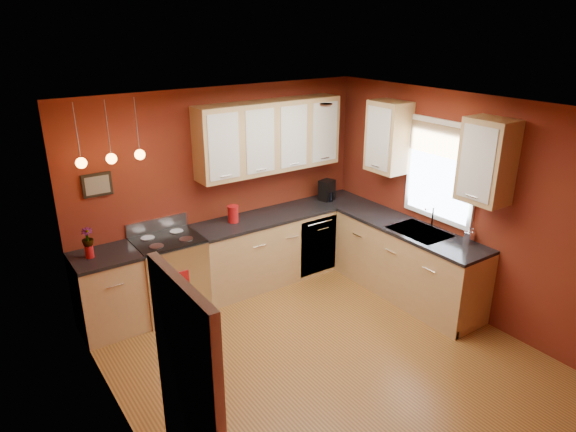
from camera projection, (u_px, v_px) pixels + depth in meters
floor at (322, 357)px, 5.42m from camera, size 4.20×4.20×0.00m
ceiling at (330, 110)px, 4.49m from camera, size 4.00×4.20×0.02m
wall_back at (224, 190)px, 6.57m from camera, size 4.00×0.02×2.60m
wall_front at (527, 354)px, 3.34m from camera, size 4.00×0.02×2.60m
wall_left at (120, 307)px, 3.90m from camera, size 0.02×4.20×2.60m
wall_right at (459, 206)px, 6.01m from camera, size 0.02×4.20×2.60m
base_cabinets_back_left at (109, 294)px, 5.77m from camera, size 0.70×0.60×0.90m
base_cabinets_back_right at (284, 245)px, 7.03m from camera, size 2.54×0.60×0.90m
base_cabinets_right at (407, 263)px, 6.51m from camera, size 0.60×2.10×0.90m
counter_back_left at (104, 256)px, 5.60m from camera, size 0.70×0.62×0.04m
counter_back_right at (284, 213)px, 6.86m from camera, size 2.54×0.62×0.04m
counter_right at (410, 229)px, 6.34m from camera, size 0.62×2.10×0.04m
gas_range at (170, 275)px, 6.15m from camera, size 0.76×0.64×1.11m
dishwasher_front at (318, 246)px, 7.00m from camera, size 0.60×0.02×0.80m
sink at (419, 233)px, 6.23m from camera, size 0.50×0.70×0.33m
window at (441, 168)px, 6.09m from camera, size 0.06×1.02×1.22m
door_left_wall at (193, 430)px, 3.09m from camera, size 0.12×0.82×2.05m
upper_cabinets_back at (270, 136)px, 6.52m from camera, size 2.00×0.35×0.90m
upper_cabinets_right at (433, 148)px, 5.94m from camera, size 0.35×1.95×0.90m
wall_picture at (97, 185)px, 5.61m from camera, size 0.32×0.03×0.26m
pendant_lights at (111, 158)px, 5.28m from camera, size 0.71×0.11×0.66m
red_canister at (233, 214)px, 6.46m from camera, size 0.14×0.14×0.22m
red_vase at (89, 251)px, 5.51m from camera, size 0.09×0.09×0.14m
flowers at (87, 238)px, 5.45m from camera, size 0.14×0.14×0.22m
coffee_maker at (327, 191)px, 7.25m from camera, size 0.24×0.24×0.29m
soap_pump at (469, 235)px, 5.87m from camera, size 0.09×0.09×0.19m
dish_towel at (181, 283)px, 5.88m from camera, size 0.20×0.01×0.27m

